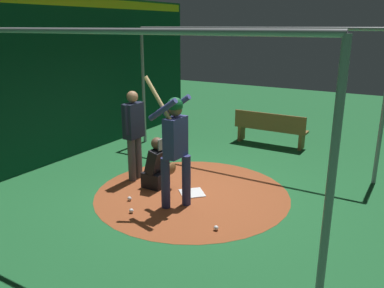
{
  "coord_description": "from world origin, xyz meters",
  "views": [
    {
      "loc": [
        3.39,
        -5.7,
        2.95
      ],
      "look_at": [
        0.0,
        0.0,
        0.95
      ],
      "focal_mm": 36.78,
      "sensor_mm": 36.0,
      "label": 1
    }
  ],
  "objects_px": {
    "home_plate": "(192,193)",
    "baseball_1": "(131,211)",
    "batter": "(175,141)",
    "catcher": "(157,168)",
    "baseball_0": "(216,228)",
    "baseball_2": "(130,199)",
    "bench": "(270,128)",
    "umpire": "(134,130)"
  },
  "relations": [
    {
      "from": "batter",
      "to": "baseball_0",
      "type": "xyz_separation_m",
      "value": [
        0.98,
        -0.4,
        -1.11
      ]
    },
    {
      "from": "catcher",
      "to": "bench",
      "type": "height_order",
      "value": "catcher"
    },
    {
      "from": "baseball_0",
      "to": "baseball_1",
      "type": "xyz_separation_m",
      "value": [
        -1.46,
        -0.2,
        0.0
      ]
    },
    {
      "from": "baseball_0",
      "to": "baseball_2",
      "type": "bearing_deg",
      "value": 175.2
    },
    {
      "from": "umpire",
      "to": "baseball_0",
      "type": "bearing_deg",
      "value": -23.82
    },
    {
      "from": "umpire",
      "to": "baseball_0",
      "type": "relative_size",
      "value": 23.94
    },
    {
      "from": "home_plate",
      "to": "umpire",
      "type": "relative_size",
      "value": 0.24
    },
    {
      "from": "batter",
      "to": "baseball_1",
      "type": "distance_m",
      "value": 1.35
    },
    {
      "from": "catcher",
      "to": "umpire",
      "type": "distance_m",
      "value": 0.88
    },
    {
      "from": "home_plate",
      "to": "baseball_2",
      "type": "relative_size",
      "value": 5.68
    },
    {
      "from": "baseball_2",
      "to": "bench",
      "type": "bearing_deg",
      "value": 78.36
    },
    {
      "from": "baseball_0",
      "to": "baseball_1",
      "type": "relative_size",
      "value": 1.0
    },
    {
      "from": "catcher",
      "to": "batter",
      "type": "bearing_deg",
      "value": -34.85
    },
    {
      "from": "baseball_1",
      "to": "baseball_0",
      "type": "bearing_deg",
      "value": 7.96
    },
    {
      "from": "bench",
      "to": "baseball_1",
      "type": "xyz_separation_m",
      "value": [
        -0.6,
        -4.84,
        -0.41
      ]
    },
    {
      "from": "baseball_0",
      "to": "bench",
      "type": "bearing_deg",
      "value": 100.51
    },
    {
      "from": "home_plate",
      "to": "umpire",
      "type": "xyz_separation_m",
      "value": [
        -1.35,
        0.06,
        0.99
      ]
    },
    {
      "from": "baseball_0",
      "to": "baseball_2",
      "type": "distance_m",
      "value": 1.79
    },
    {
      "from": "home_plate",
      "to": "bench",
      "type": "height_order",
      "value": "bench"
    },
    {
      "from": "batter",
      "to": "umpire",
      "type": "bearing_deg",
      "value": 155.02
    },
    {
      "from": "baseball_2",
      "to": "umpire",
      "type": "bearing_deg",
      "value": 122.64
    },
    {
      "from": "home_plate",
      "to": "baseball_1",
      "type": "xyz_separation_m",
      "value": [
        -0.45,
        -1.18,
        0.03
      ]
    },
    {
      "from": "umpire",
      "to": "bench",
      "type": "distance_m",
      "value": 3.94
    },
    {
      "from": "umpire",
      "to": "catcher",
      "type": "bearing_deg",
      "value": -10.91
    },
    {
      "from": "baseball_0",
      "to": "umpire",
      "type": "bearing_deg",
      "value": 156.18
    },
    {
      "from": "batter",
      "to": "bench",
      "type": "height_order",
      "value": "batter"
    },
    {
      "from": "umpire",
      "to": "bench",
      "type": "xyz_separation_m",
      "value": [
        1.49,
        3.6,
        -0.55
      ]
    },
    {
      "from": "batter",
      "to": "baseball_2",
      "type": "distance_m",
      "value": 1.39
    },
    {
      "from": "bench",
      "to": "baseball_1",
      "type": "height_order",
      "value": "bench"
    },
    {
      "from": "home_plate",
      "to": "baseball_1",
      "type": "height_order",
      "value": "baseball_1"
    },
    {
      "from": "batter",
      "to": "umpire",
      "type": "distance_m",
      "value": 1.52
    },
    {
      "from": "batter",
      "to": "bench",
      "type": "bearing_deg",
      "value": 88.33
    },
    {
      "from": "catcher",
      "to": "baseball_0",
      "type": "bearing_deg",
      "value": -28.0
    },
    {
      "from": "catcher",
      "to": "bench",
      "type": "relative_size",
      "value": 0.53
    },
    {
      "from": "umpire",
      "to": "baseball_0",
      "type": "distance_m",
      "value": 2.75
    },
    {
      "from": "batter",
      "to": "catcher",
      "type": "distance_m",
      "value": 1.18
    },
    {
      "from": "bench",
      "to": "baseball_0",
      "type": "relative_size",
      "value": 25.12
    },
    {
      "from": "home_plate",
      "to": "batter",
      "type": "distance_m",
      "value": 1.28
    },
    {
      "from": "catcher",
      "to": "baseball_2",
      "type": "height_order",
      "value": "catcher"
    },
    {
      "from": "umpire",
      "to": "baseball_2",
      "type": "bearing_deg",
      "value": -57.36
    },
    {
      "from": "home_plate",
      "to": "baseball_0",
      "type": "relative_size",
      "value": 5.68
    },
    {
      "from": "batter",
      "to": "catcher",
      "type": "relative_size",
      "value": 2.23
    }
  ]
}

